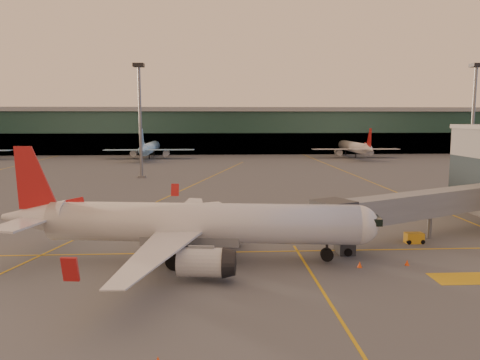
{
  "coord_description": "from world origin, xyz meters",
  "views": [
    {
      "loc": [
        -3.48,
        -41.12,
        13.53
      ],
      "look_at": [
        0.12,
        23.1,
        5.0
      ],
      "focal_mm": 35.0,
      "sensor_mm": 36.0,
      "label": 1
    }
  ],
  "objects": [
    {
      "name": "terminal",
      "position": [
        0.0,
        141.79,
        8.76
      ],
      "size": [
        400.0,
        20.0,
        17.6
      ],
      "color": "#19382D",
      "rests_on": "ground"
    },
    {
      "name": "jet_bridge",
      "position": [
        22.14,
        10.02,
        3.82
      ],
      "size": [
        30.31,
        17.28,
        5.54
      ],
      "color": "slate",
      "rests_on": "ground"
    },
    {
      "name": "mast_west_near",
      "position": [
        -20.0,
        66.0,
        14.86
      ],
      "size": [
        2.4,
        2.4,
        25.6
      ],
      "color": "slate",
      "rests_on": "ground"
    },
    {
      "name": "catering_truck",
      "position": [
        -5.11,
        7.36,
        2.52
      ],
      "size": [
        6.21,
        4.47,
        4.43
      ],
      "rotation": [
        0.0,
        0.0,
        0.4
      ],
      "color": "maroon",
      "rests_on": "ground"
    },
    {
      "name": "cone_wing_left",
      "position": [
        -6.27,
        18.43,
        0.24
      ],
      "size": [
        0.4,
        0.4,
        0.5
      ],
      "color": "#FF4A0D",
      "rests_on": "ground"
    },
    {
      "name": "distant_aircraft_row",
      "position": [
        -21.0,
        118.0,
        0.0
      ],
      "size": [
        290.0,
        34.0,
        13.0
      ],
      "color": "#98D2FF",
      "rests_on": "ground"
    },
    {
      "name": "main_airplane",
      "position": [
        -5.83,
        2.35,
        3.54
      ],
      "size": [
        36.07,
        32.61,
        10.89
      ],
      "rotation": [
        0.0,
        0.0,
        -0.12
      ],
      "color": "silver",
      "rests_on": "ground"
    },
    {
      "name": "cone_nose",
      "position": [
        14.33,
        -0.17,
        0.25
      ],
      "size": [
        0.4,
        0.4,
        0.51
      ],
      "color": "#FF4A0D",
      "rests_on": "ground"
    },
    {
      "name": "taxi_markings",
      "position": [
        -7.32,
        44.49,
        0.01
      ],
      "size": [
        100.12,
        173.0,
        0.01
      ],
      "color": "gold",
      "rests_on": "ground"
    },
    {
      "name": "cone_fwd",
      "position": [
        9.75,
        -0.54,
        0.27
      ],
      "size": [
        0.44,
        0.44,
        0.56
      ],
      "color": "#FF4A0D",
      "rests_on": "ground"
    },
    {
      "name": "gpu_cart",
      "position": [
        18.27,
        7.39,
        0.56
      ],
      "size": [
        2.0,
        1.18,
        1.14
      ],
      "rotation": [
        0.0,
        0.0,
        0.01
      ],
      "color": "gold",
      "rests_on": "ground"
    },
    {
      "name": "mast_east_near",
      "position": [
        55.0,
        62.0,
        14.86
      ],
      "size": [
        2.4,
        2.4,
        25.6
      ],
      "color": "slate",
      "rests_on": "ground"
    },
    {
      "name": "ground",
      "position": [
        0.0,
        0.0,
        0.0
      ],
      "size": [
        600.0,
        600.0,
        0.0
      ],
      "primitive_type": "plane",
      "color": "#4C4F54",
      "rests_on": "ground"
    }
  ]
}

